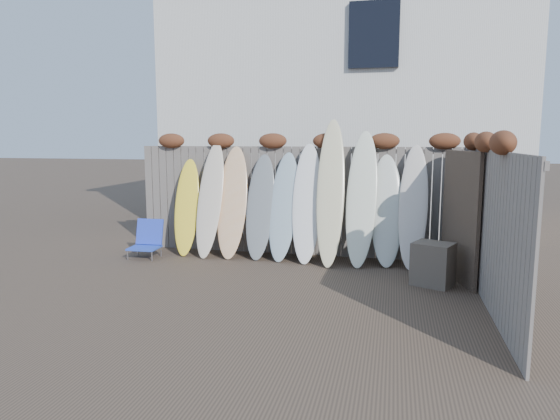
% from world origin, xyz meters
% --- Properties ---
extents(ground, '(80.00, 80.00, 0.00)m').
position_xyz_m(ground, '(0.00, 0.00, 0.00)').
color(ground, '#493A2D').
extents(back_fence, '(6.05, 0.28, 2.24)m').
position_xyz_m(back_fence, '(0.06, 2.39, 1.18)').
color(back_fence, slate).
rests_on(back_fence, ground).
extents(right_fence, '(0.28, 4.40, 2.24)m').
position_xyz_m(right_fence, '(2.99, 0.25, 1.14)').
color(right_fence, slate).
rests_on(right_fence, ground).
extents(house, '(8.50, 5.50, 6.33)m').
position_xyz_m(house, '(0.50, 6.50, 3.20)').
color(house, silver).
rests_on(house, ground).
extents(beach_chair, '(0.52, 0.56, 0.68)m').
position_xyz_m(beach_chair, '(-2.58, 1.58, 0.31)').
color(beach_chair, blue).
rests_on(beach_chair, ground).
extents(wooden_crate, '(0.68, 0.63, 0.63)m').
position_xyz_m(wooden_crate, '(2.38, 0.90, 0.32)').
color(wooden_crate, '#493D36').
rests_on(wooden_crate, ground).
extents(lattice_panel, '(0.39, 1.28, 1.97)m').
position_xyz_m(lattice_panel, '(2.76, 1.22, 0.98)').
color(lattice_panel, '#423328').
rests_on(lattice_panel, ground).
extents(surfboard_0, '(0.51, 0.67, 1.77)m').
position_xyz_m(surfboard_0, '(-1.96, 1.99, 0.89)').
color(surfboard_0, yellow).
rests_on(surfboard_0, ground).
extents(surfboard_1, '(0.54, 0.78, 2.08)m').
position_xyz_m(surfboard_1, '(-1.48, 1.94, 1.04)').
color(surfboard_1, beige).
rests_on(surfboard_1, ground).
extents(surfboard_2, '(0.56, 0.73, 2.01)m').
position_xyz_m(surfboard_2, '(-1.07, 1.98, 1.01)').
color(surfboard_2, '#FFA07B').
rests_on(surfboard_2, ground).
extents(surfboard_3, '(0.54, 0.69, 1.87)m').
position_xyz_m(surfboard_3, '(-0.55, 2.00, 0.93)').
color(surfboard_3, slate).
rests_on(surfboard_3, ground).
extents(surfboard_4, '(0.58, 0.73, 1.91)m').
position_xyz_m(surfboard_4, '(-0.11, 1.97, 0.95)').
color(surfboard_4, '#97B0BE').
rests_on(surfboard_4, ground).
extents(surfboard_5, '(0.54, 0.75, 2.06)m').
position_xyz_m(surfboard_5, '(0.31, 1.94, 1.03)').
color(surfboard_5, white).
rests_on(surfboard_5, ground).
extents(surfboard_6, '(0.50, 0.88, 2.49)m').
position_xyz_m(surfboard_6, '(0.73, 1.87, 1.24)').
color(surfboard_6, beige).
rests_on(surfboard_6, ground).
extents(surfboard_7, '(0.58, 0.84, 2.29)m').
position_xyz_m(surfboard_7, '(1.26, 1.92, 1.14)').
color(surfboard_7, white).
rests_on(surfboard_7, ground).
extents(surfboard_8, '(0.59, 0.72, 1.88)m').
position_xyz_m(surfboard_8, '(1.68, 1.99, 0.94)').
color(surfboard_8, silver).
rests_on(surfboard_8, ground).
extents(surfboard_9, '(0.53, 0.77, 2.05)m').
position_xyz_m(surfboard_9, '(2.11, 1.96, 1.03)').
color(surfboard_9, beige).
rests_on(surfboard_9, ground).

